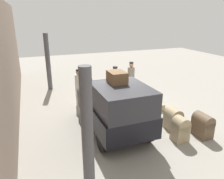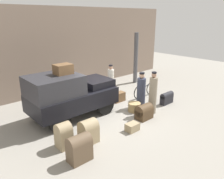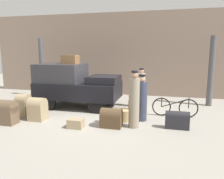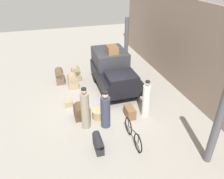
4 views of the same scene
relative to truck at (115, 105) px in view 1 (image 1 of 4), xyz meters
name	(u,v)px [view 1 (image 1 of 4)]	position (x,y,z in m)	size (l,w,h in m)	color
ground_plane	(118,111)	(1.61, -0.79, -1.02)	(30.00, 30.00, 0.00)	gray
station_building_facade	(8,68)	(1.61, 3.28, 1.23)	(16.00, 0.15, 4.50)	gray
canopy_pillar_left	(88,138)	(-2.55, 1.63, 0.52)	(0.25, 0.25, 3.08)	#4C4C51
canopy_pillar_right	(48,62)	(5.77, 1.63, 0.52)	(0.25, 0.25, 3.08)	#4C4C51
truck	(115,105)	(0.00, 0.00, 0.00)	(3.53, 1.78, 1.88)	black
bicycle	(94,87)	(4.20, -0.49, -0.66)	(1.67, 0.04, 0.74)	black
wicker_basket	(123,99)	(2.43, -1.38, -0.83)	(0.55, 0.55, 0.39)	tan
porter_lifting_near_truck	(131,82)	(2.88, -2.01, -0.17)	(0.34, 0.34, 1.83)	gray
porter_standing_middle	(115,84)	(3.03, -1.23, -0.28)	(0.39, 0.39, 1.64)	#33384C
conductor_in_dark_uniform	(79,89)	(2.82, 0.62, -0.23)	(0.32, 0.32, 1.71)	silver
trunk_large_brown	(203,125)	(-1.33, -2.70, -0.59)	(0.67, 0.44, 0.83)	brown
trunk_wicker_pale	(140,96)	(2.17, -2.15, -0.72)	(0.67, 0.46, 0.62)	#4C3823
suitcase_black_upright	(180,129)	(-1.31, -1.79, -0.58)	(0.44, 0.47, 0.86)	#9E8966
trunk_umber_medium	(159,107)	(1.09, -2.52, -0.88)	(0.48, 0.34, 0.29)	#9E8966
suitcase_tan_flat	(173,118)	(-0.55, -2.07, -0.61)	(0.55, 0.51, 0.81)	#9E8966
suitcase_small_leather	(94,100)	(2.72, -0.06, -0.79)	(0.64, 0.36, 0.45)	brown
trunk_barrel_dark	(117,85)	(4.23, -1.82, -0.72)	(0.74, 0.27, 0.57)	#232328
trunk_on_truck_roof	(117,77)	(-0.17, 0.00, 1.05)	(0.65, 0.52, 0.38)	brown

